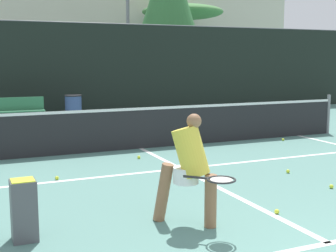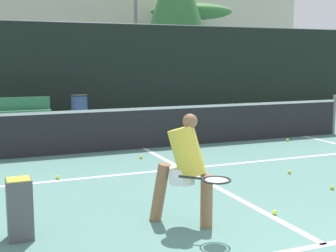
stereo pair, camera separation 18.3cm
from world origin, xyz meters
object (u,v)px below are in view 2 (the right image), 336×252
(parked_car, at_px, (61,91))
(ball_hopper, at_px, (20,208))
(player_practicing, at_px, (185,166))
(trash_bin, at_px, (79,108))
(courtside_bench, at_px, (25,110))

(parked_car, bearing_deg, ball_hopper, -101.17)
(player_practicing, distance_m, trash_bin, 10.09)
(ball_hopper, bearing_deg, trash_bin, 74.58)
(player_practicing, xyz_separation_m, trash_bin, (0.75, 10.06, -0.31))
(courtside_bench, distance_m, parked_car, 5.90)
(ball_hopper, relative_size, courtside_bench, 0.46)
(ball_hopper, height_order, courtside_bench, courtside_bench)
(player_practicing, bearing_deg, courtside_bench, 139.45)
(courtside_bench, bearing_deg, parked_car, 71.06)
(player_practicing, bearing_deg, trash_bin, 129.65)
(ball_hopper, bearing_deg, courtside_bench, 84.24)
(trash_bin, bearing_deg, ball_hopper, -105.42)
(player_practicing, bearing_deg, ball_hopper, -144.63)
(player_practicing, xyz_separation_m, ball_hopper, (-1.94, 0.29, -0.38))
(ball_hopper, height_order, parked_car, parked_car)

